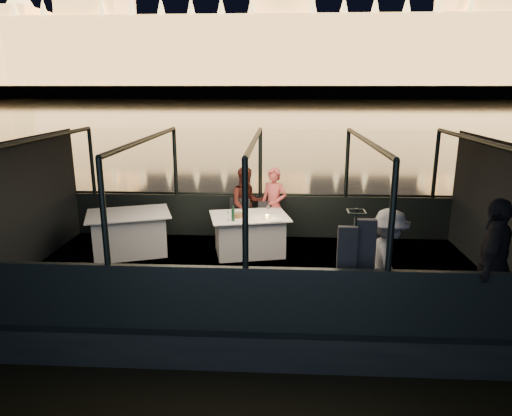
# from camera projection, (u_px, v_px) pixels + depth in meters

# --- Properties ---
(river_water) EXTENTS (500.00, 500.00, 0.00)m
(river_water) POSITION_uv_depth(u_px,v_px,m) (280.00, 107.00, 85.32)
(river_water) COLOR black
(river_water) RESTS_ON ground
(boat_hull) EXTENTS (8.60, 4.40, 1.00)m
(boat_hull) POSITION_uv_depth(u_px,v_px,m) (255.00, 298.00, 8.13)
(boat_hull) COLOR black
(boat_hull) RESTS_ON river_water
(boat_deck) EXTENTS (8.00, 4.00, 0.04)m
(boat_deck) POSITION_uv_depth(u_px,v_px,m) (255.00, 273.00, 8.01)
(boat_deck) COLOR black
(boat_deck) RESTS_ON boat_hull
(gunwale_port) EXTENTS (8.00, 0.08, 0.90)m
(gunwale_port) POSITION_uv_depth(u_px,v_px,m) (260.00, 216.00, 9.81)
(gunwale_port) COLOR black
(gunwale_port) RESTS_ON boat_deck
(gunwale_starboard) EXTENTS (8.00, 0.08, 0.90)m
(gunwale_starboard) POSITION_uv_depth(u_px,v_px,m) (246.00, 299.00, 5.95)
(gunwale_starboard) COLOR black
(gunwale_starboard) RESTS_ON boat_deck
(cabin_glass_port) EXTENTS (8.00, 0.02, 1.40)m
(cabin_glass_port) POSITION_uv_depth(u_px,v_px,m) (260.00, 163.00, 9.52)
(cabin_glass_port) COLOR #99B2B2
(cabin_glass_port) RESTS_ON gunwale_port
(cabin_glass_starboard) EXTENTS (8.00, 0.02, 1.40)m
(cabin_glass_starboard) POSITION_uv_depth(u_px,v_px,m) (245.00, 215.00, 5.66)
(cabin_glass_starboard) COLOR #99B2B2
(cabin_glass_starboard) RESTS_ON gunwale_starboard
(cabin_roof_glass) EXTENTS (8.00, 4.00, 0.02)m
(cabin_roof_glass) POSITION_uv_depth(u_px,v_px,m) (255.00, 140.00, 7.41)
(cabin_roof_glass) COLOR #99B2B2
(cabin_roof_glass) RESTS_ON boat_deck
(end_wall_fore) EXTENTS (0.02, 4.00, 2.30)m
(end_wall_fore) POSITION_uv_depth(u_px,v_px,m) (25.00, 205.00, 7.92)
(end_wall_fore) COLOR black
(end_wall_fore) RESTS_ON boat_deck
(end_wall_aft) EXTENTS (0.02, 4.00, 2.30)m
(end_wall_aft) POSITION_uv_depth(u_px,v_px,m) (497.00, 212.00, 7.49)
(end_wall_aft) COLOR black
(end_wall_aft) RESTS_ON boat_deck
(canopy_ribs) EXTENTS (8.00, 4.00, 2.30)m
(canopy_ribs) POSITION_uv_depth(u_px,v_px,m) (255.00, 208.00, 7.70)
(canopy_ribs) COLOR black
(canopy_ribs) RESTS_ON boat_deck
(embankment) EXTENTS (400.00, 140.00, 6.00)m
(embankment) POSITION_uv_depth(u_px,v_px,m) (281.00, 93.00, 210.49)
(embankment) COLOR #423D33
(embankment) RESTS_ON ground
(parliament_building) EXTENTS (220.00, 32.00, 60.00)m
(parliament_building) POSITION_uv_depth(u_px,v_px,m) (282.00, 16.00, 169.52)
(parliament_building) COLOR #F2D18C
(parliament_building) RESTS_ON embankment
(dining_table_central) EXTENTS (1.65, 1.35, 0.77)m
(dining_table_central) POSITION_uv_depth(u_px,v_px,m) (249.00, 235.00, 8.78)
(dining_table_central) COLOR silver
(dining_table_central) RESTS_ON boat_deck
(dining_table_aft) EXTENTS (1.81, 1.56, 0.81)m
(dining_table_aft) POSITION_uv_depth(u_px,v_px,m) (130.00, 234.00, 8.79)
(dining_table_aft) COLOR beige
(dining_table_aft) RESTS_ON boat_deck
(chair_port_left) EXTENTS (0.54, 0.54, 0.93)m
(chair_port_left) POSITION_uv_depth(u_px,v_px,m) (239.00, 224.00, 9.21)
(chair_port_left) COLOR black
(chair_port_left) RESTS_ON boat_deck
(chair_port_right) EXTENTS (0.48, 0.48, 0.88)m
(chair_port_right) POSITION_uv_depth(u_px,v_px,m) (268.00, 225.00, 9.18)
(chair_port_right) COLOR black
(chair_port_right) RESTS_ON boat_deck
(coat_stand) EXTENTS (0.52, 0.46, 1.62)m
(coat_stand) POSITION_uv_depth(u_px,v_px,m) (354.00, 261.00, 6.06)
(coat_stand) COLOR black
(coat_stand) RESTS_ON boat_deck
(person_woman_coral) EXTENTS (0.66, 0.57, 1.56)m
(person_woman_coral) POSITION_uv_depth(u_px,v_px,m) (274.00, 207.00, 9.36)
(person_woman_coral) COLOR #CB4D49
(person_woman_coral) RESTS_ON boat_deck
(person_man_maroon) EXTENTS (0.89, 0.79, 1.56)m
(person_man_maroon) POSITION_uv_depth(u_px,v_px,m) (247.00, 206.00, 9.42)
(person_man_maroon) COLOR #3C1510
(person_man_maroon) RESTS_ON boat_deck
(passenger_stripe) EXTENTS (0.60, 1.00, 1.52)m
(passenger_stripe) POSITION_uv_depth(u_px,v_px,m) (388.00, 255.00, 6.41)
(passenger_stripe) COLOR silver
(passenger_stripe) RESTS_ON boat_deck
(passenger_dark) EXTENTS (0.96, 1.12, 1.79)m
(passenger_dark) POSITION_uv_depth(u_px,v_px,m) (493.00, 267.00, 5.96)
(passenger_dark) COLOR black
(passenger_dark) RESTS_ON boat_deck
(wine_bottle) EXTENTS (0.08, 0.08, 0.29)m
(wine_bottle) POSITION_uv_depth(u_px,v_px,m) (233.00, 213.00, 8.31)
(wine_bottle) COLOR #153B21
(wine_bottle) RESTS_ON dining_table_central
(bread_basket) EXTENTS (0.23, 0.23, 0.08)m
(bread_basket) POSITION_uv_depth(u_px,v_px,m) (238.00, 215.00, 8.56)
(bread_basket) COLOR brown
(bread_basket) RESTS_ON dining_table_central
(amber_candle) EXTENTS (0.07, 0.07, 0.08)m
(amber_candle) POSITION_uv_depth(u_px,v_px,m) (267.00, 216.00, 8.48)
(amber_candle) COLOR gold
(amber_candle) RESTS_ON dining_table_central
(plate_near) EXTENTS (0.29, 0.29, 0.02)m
(plate_near) POSITION_uv_depth(u_px,v_px,m) (275.00, 220.00, 8.36)
(plate_near) COLOR white
(plate_near) RESTS_ON dining_table_central
(plate_far) EXTENTS (0.22, 0.22, 0.01)m
(plate_far) POSITION_uv_depth(u_px,v_px,m) (235.00, 214.00, 8.78)
(plate_far) COLOR white
(plate_far) RESTS_ON dining_table_central
(wine_glass_white) EXTENTS (0.07, 0.07, 0.19)m
(wine_glass_white) POSITION_uv_depth(u_px,v_px,m) (228.00, 215.00, 8.38)
(wine_glass_white) COLOR silver
(wine_glass_white) RESTS_ON dining_table_central
(wine_glass_red) EXTENTS (0.07, 0.07, 0.17)m
(wine_glass_red) POSITION_uv_depth(u_px,v_px,m) (268.00, 210.00, 8.72)
(wine_glass_red) COLOR silver
(wine_glass_red) RESTS_ON dining_table_central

